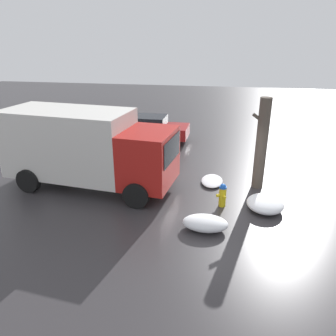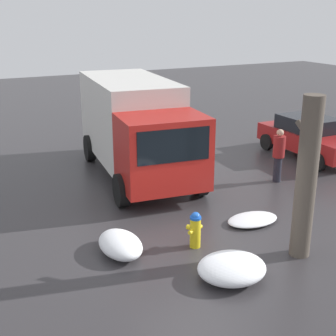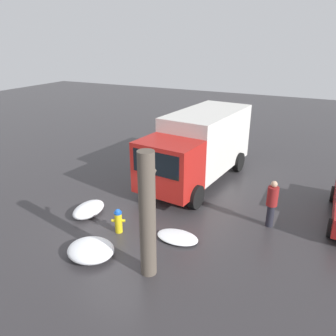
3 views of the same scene
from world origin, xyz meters
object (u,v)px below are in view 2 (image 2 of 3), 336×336
(tree_trunk, at_px, (306,178))
(delivery_truck, at_px, (136,125))
(pedestrian, at_px, (279,153))
(parked_car, at_px, (310,136))
(fire_hydrant, at_px, (195,229))

(tree_trunk, relative_size, delivery_truck, 0.52)
(pedestrian, xyz_separation_m, parked_car, (1.60, -2.74, -0.17))
(delivery_truck, bearing_deg, pedestrian, 149.96)
(delivery_truck, height_order, parked_car, delivery_truck)
(tree_trunk, distance_m, delivery_truck, 6.54)
(fire_hydrant, bearing_deg, parked_car, -83.73)
(fire_hydrant, height_order, parked_car, parked_car)
(delivery_truck, xyz_separation_m, pedestrian, (-2.62, -3.57, -0.71))
(parked_car, bearing_deg, pedestrian, 30.96)
(fire_hydrant, relative_size, tree_trunk, 0.24)
(tree_trunk, relative_size, parked_car, 0.86)
(tree_trunk, xyz_separation_m, delivery_truck, (6.45, 1.08, -0.13))
(delivery_truck, relative_size, parked_car, 1.65)
(delivery_truck, height_order, pedestrian, delivery_truck)
(delivery_truck, bearing_deg, fire_hydrant, 87.81)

